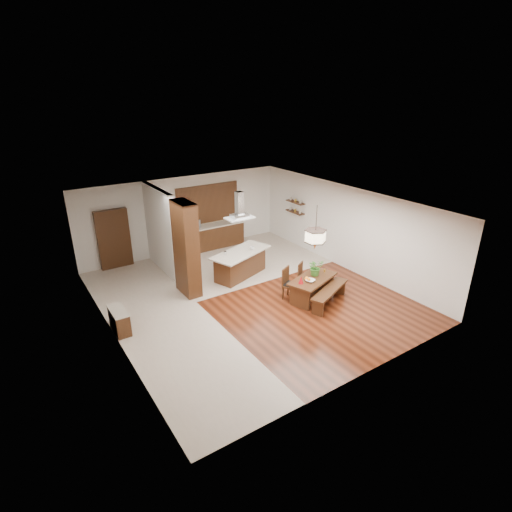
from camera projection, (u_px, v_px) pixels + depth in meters
room_shell at (247, 232)px, 11.43m from camera, size 9.00×9.04×2.92m
tile_hallway at (162, 322)px, 10.82m from camera, size 2.50×9.00×0.01m
tile_kitchen at (240, 260)px, 14.78m from camera, size 5.50×4.00×0.01m
soffit_band at (247, 204)px, 11.11m from camera, size 8.00×9.00×0.02m
partition_pier at (186, 249)px, 11.87m from camera, size 0.45×1.00×2.90m
partition_stub at (160, 230)px, 13.49m from camera, size 0.18×2.40×2.90m
hallway_console at (119, 321)px, 10.31m from camera, size 0.37×0.88×0.63m
hallway_doorway at (114, 239)px, 13.82m from camera, size 1.10×0.20×2.10m
rear_counter at (212, 236)px, 15.78m from camera, size 2.60×0.62×0.95m
kitchen_window at (208, 204)px, 15.49m from camera, size 2.60×0.08×1.50m
shelf_lower at (295, 212)px, 15.66m from camera, size 0.26×0.90×0.04m
shelf_upper at (295, 202)px, 15.51m from camera, size 0.26×0.90×0.04m
dining_table at (312, 283)px, 11.90m from camera, size 1.79×1.29×0.67m
dining_bench at (329, 296)px, 11.66m from camera, size 1.78×1.04×0.50m
dining_chair_left at (291, 284)px, 11.88m from camera, size 0.58×0.58×0.98m
dining_chair_right at (305, 276)px, 12.49m from camera, size 0.52×0.52×0.86m
pendant_lantern at (316, 228)px, 11.22m from camera, size 0.64×0.64×1.31m
foliage_plant at (316, 267)px, 11.91m from camera, size 0.53×0.49×0.52m
fruit_bowl at (310, 281)px, 11.59m from camera, size 0.34×0.34×0.06m
napkin_cone at (301, 280)px, 11.45m from camera, size 0.17×0.17×0.23m
gold_ornament at (325, 271)px, 12.20m from camera, size 0.08×0.08×0.09m
kitchen_island at (240, 263)px, 13.35m from camera, size 2.36×1.61×0.90m
range_hood at (239, 205)px, 12.59m from camera, size 0.90×0.55×0.87m
island_cup at (252, 248)px, 13.29m from camera, size 0.17×0.17×0.11m
microwave at (192, 225)px, 15.15m from camera, size 0.65×0.54×0.31m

